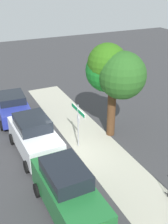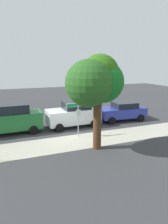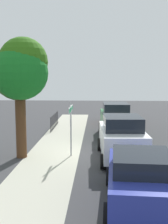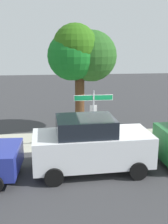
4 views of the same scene
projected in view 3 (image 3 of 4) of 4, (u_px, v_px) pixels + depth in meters
name	position (u px, v px, depth m)	size (l,w,h in m)	color
ground_plane	(80.00, 153.00, 14.13)	(60.00, 60.00, 0.00)	#38383A
sidewalk_strip	(59.00, 143.00, 16.17)	(24.00, 2.60, 0.00)	#AFAD9A
street_sign	(71.00, 118.00, 13.44)	(1.74, 0.07, 2.61)	#9EA0A5
shade_tree	(21.00, 71.00, 12.96)	(3.58, 2.91, 5.60)	#4D301B
car_blue	(141.00, 178.00, 8.37)	(4.26, 2.33, 1.65)	#273398
car_white	(122.00, 138.00, 12.99)	(4.34, 2.21, 2.06)	white
car_green	(115.00, 120.00, 17.79)	(4.56, 2.02, 2.18)	#1E672F
car_orange	(115.00, 113.00, 22.78)	(4.68, 2.32, 1.58)	orange
iron_fence	(54.00, 121.00, 20.82)	(3.87, 0.04, 1.07)	black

